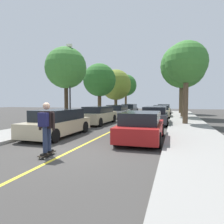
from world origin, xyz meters
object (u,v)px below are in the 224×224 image
(parked_car_left_farthest, at_px, (129,109))
(skateboard, at_px, (47,154))
(parked_car_left_near, at_px, (98,115))
(street_tree_right_nearest, at_px, (186,63))
(street_tree_left_near, at_px, (99,80))
(street_tree_left_farthest, at_px, (126,85))
(street_tree_right_near, at_px, (183,66))
(streetlamp, at_px, (70,79))
(parked_car_right_nearest, at_px, (142,126))
(parked_car_right_farthest, at_px, (164,109))
(parked_car_right_near, at_px, (155,115))
(street_tree_right_far, at_px, (181,75))
(skateboarder, at_px, (46,125))
(parked_car_right_far, at_px, (161,111))
(fire_hydrant, at_px, (48,123))
(street_tree_left_nearest, at_px, (66,68))
(parked_car_left_far, at_px, (117,111))
(street_tree_left_far, at_px, (116,85))
(parked_car_left_nearest, at_px, (58,123))

(parked_car_left_farthest, xyz_separation_m, skateboard, (1.77, -21.24, -0.59))
(parked_car_left_near, xyz_separation_m, street_tree_right_nearest, (6.58, 1.00, 3.94))
(street_tree_right_nearest, xyz_separation_m, skateboard, (-4.81, -10.42, -4.54))
(street_tree_left_near, height_order, street_tree_left_farthest, street_tree_left_farthest)
(street_tree_right_near, height_order, streetlamp, street_tree_right_near)
(parked_car_right_nearest, height_order, parked_car_right_farthest, parked_car_right_nearest)
(parked_car_left_farthest, distance_m, parked_car_right_nearest, 18.18)
(parked_car_right_farthest, distance_m, streetlamp, 17.45)
(streetlamp, bearing_deg, skateboard, -66.55)
(parked_car_right_near, relative_size, street_tree_right_far, 0.64)
(skateboarder, bearing_deg, parked_car_right_nearest, 54.56)
(streetlamp, bearing_deg, parked_car_right_far, 57.64)
(street_tree_right_far, relative_size, fire_hydrant, 10.02)
(street_tree_left_farthest, bearing_deg, parked_car_right_near, -70.05)
(street_tree_left_farthest, xyz_separation_m, fire_hydrant, (0.72, -23.84, -3.92))
(parked_car_right_nearest, height_order, street_tree_left_near, street_tree_left_near)
(fire_hydrant, relative_size, skateboarder, 0.41)
(street_tree_left_nearest, distance_m, fire_hydrant, 5.28)
(street_tree_left_near, bearing_deg, street_tree_left_farthest, 90.00)
(street_tree_right_near, bearing_deg, skateboard, -105.83)
(street_tree_right_far, xyz_separation_m, skateboarder, (-4.80, -23.76, -4.24))
(parked_car_right_near, xyz_separation_m, parked_car_right_farthest, (-0.00, 13.65, -0.03))
(street_tree_left_farthest, relative_size, street_tree_right_nearest, 1.01)
(street_tree_left_near, distance_m, street_tree_right_nearest, 10.31)
(parked_car_left_far, distance_m, skateboarder, 15.38)
(parked_car_left_farthest, relative_size, street_tree_right_near, 0.61)
(parked_car_left_near, bearing_deg, parked_car_left_farthest, 90.01)
(skateboard, bearing_deg, street_tree_left_far, 100.10)
(parked_car_right_far, height_order, skateboard, parked_car_right_far)
(skateboard, bearing_deg, streetlamp, 113.45)
(street_tree_left_farthest, height_order, skateboard, street_tree_left_farthest)
(parked_car_right_far, distance_m, skateboarder, 17.99)
(parked_car_left_nearest, height_order, fire_hydrant, parked_car_left_nearest)
(street_tree_left_farthest, bearing_deg, parked_car_left_farthest, -73.40)
(parked_car_left_near, relative_size, street_tree_right_far, 0.67)
(parked_car_right_near, xyz_separation_m, street_tree_right_nearest, (2.22, -0.15, 3.94))
(parked_car_left_far, height_order, street_tree_right_near, street_tree_right_near)
(parked_car_left_near, height_order, street_tree_right_near, street_tree_right_near)
(parked_car_right_nearest, relative_size, streetlamp, 0.72)
(parked_car_left_far, bearing_deg, street_tree_right_nearest, -36.23)
(street_tree_left_nearest, bearing_deg, parked_car_left_near, 24.73)
(street_tree_left_far, height_order, skateboarder, street_tree_left_far)
(parked_car_left_farthest, height_order, street_tree_left_nearest, street_tree_left_nearest)
(parked_car_left_near, relative_size, street_tree_left_near, 0.81)
(parked_car_right_far, xyz_separation_m, streetlamp, (-6.11, -9.64, 2.84))
(parked_car_right_near, relative_size, parked_car_right_farthest, 0.98)
(street_tree_right_far, bearing_deg, street_tree_right_nearest, -90.00)
(street_tree_left_far, xyz_separation_m, streetlamp, (0.47, -14.29, -0.55))
(fire_hydrant, xyz_separation_m, streetlamp, (-0.25, 3.27, 3.00))
(street_tree_right_nearest, bearing_deg, parked_car_left_nearest, -133.76)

